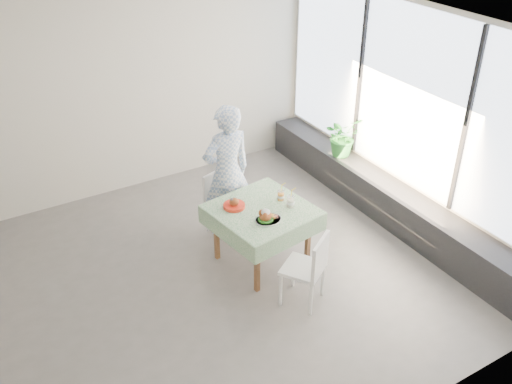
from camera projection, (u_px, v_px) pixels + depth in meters
floor at (195, 285)px, 6.47m from camera, size 6.00×6.00×0.00m
ceiling at (178, 39)px, 5.02m from camera, size 6.00×6.00×0.00m
wall_back at (108, 98)px, 7.59m from camera, size 6.00×0.02×2.80m
wall_front at (342, 332)px, 3.91m from camera, size 6.00×0.02×2.80m
wall_right at (408, 116)px, 7.06m from camera, size 0.02×5.00×2.80m
window_pane at (409, 98)px, 6.92m from camera, size 0.01×4.80×2.18m
window_ledge at (385, 199)px, 7.57m from camera, size 0.40×4.80×0.50m
cafe_table at (262, 229)px, 6.61m from camera, size 1.18×1.18×0.74m
chair_far at (224, 214)px, 7.28m from camera, size 0.48×0.48×0.80m
chair_near at (304, 281)px, 6.11m from camera, size 0.56×0.56×0.86m
diner at (227, 173)px, 6.91m from camera, size 0.65×0.44×1.75m
main_dish at (267, 217)px, 6.22m from camera, size 0.30×0.30×0.16m
juice_cup_orange at (281, 196)px, 6.60m from camera, size 0.09×0.09×0.25m
juice_cup_lemonade at (291, 202)px, 6.47m from camera, size 0.09×0.09×0.27m
second_dish at (234, 205)px, 6.47m from camera, size 0.25×0.25×0.12m
potted_plant at (343, 136)px, 8.00m from camera, size 0.55×0.49×0.57m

